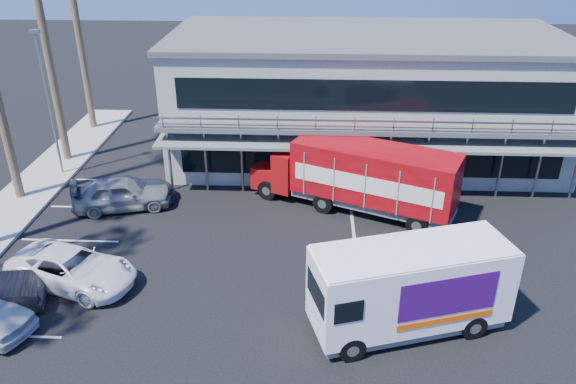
{
  "coord_description": "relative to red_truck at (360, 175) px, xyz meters",
  "views": [
    {
      "loc": [
        -0.03,
        -17.37,
        13.54
      ],
      "look_at": [
        -1.06,
        4.84,
        2.3
      ],
      "focal_mm": 35.0,
      "sensor_mm": 36.0,
      "label": 1
    }
  ],
  "objects": [
    {
      "name": "parked_car_e",
      "position": [
        -11.85,
        -0.42,
        -1.08
      ],
      "size": [
        5.14,
        3.08,
        1.64
      ],
      "primitive_type": "imported",
      "rotation": [
        0.0,
        0.0,
        1.82
      ],
      "color": "gray",
      "rests_on": "ground"
    },
    {
      "name": "building",
      "position": [
        0.65,
        7.32,
        1.76
      ],
      "size": [
        22.4,
        12.0,
        7.3
      ],
      "color": "gray",
      "rests_on": "ground"
    },
    {
      "name": "white_van",
      "position": [
        1.12,
        -8.92,
        -0.12
      ],
      "size": [
        7.27,
        4.26,
        3.36
      ],
      "rotation": [
        0.0,
        0.0,
        0.29
      ],
      "color": "white",
      "rests_on": "ground"
    },
    {
      "name": "light_pole_far",
      "position": [
        -16.55,
        3.38,
        2.6
      ],
      "size": [
        0.5,
        0.25,
        8.09
      ],
      "color": "gray",
      "rests_on": "ground"
    },
    {
      "name": "curb_strip",
      "position": [
        -17.35,
        -1.62,
        -1.82
      ],
      "size": [
        3.0,
        32.0,
        0.16
      ],
      "primitive_type": "cube",
      "color": "#A5A399",
      "rests_on": "ground"
    },
    {
      "name": "parked_car_d",
      "position": [
        -11.85,
        -0.02,
        -1.17
      ],
      "size": [
        5.44,
        3.76,
        1.46
      ],
      "primitive_type": "imported",
      "rotation": [
        0.0,
        0.0,
        1.95
      ],
      "color": "#333544",
      "rests_on": "ground"
    },
    {
      "name": "red_truck",
      "position": [
        0.0,
        0.0,
        0.0
      ],
      "size": [
        10.32,
        6.36,
        3.46
      ],
      "rotation": [
        0.0,
        0.0,
        -0.42
      ],
      "color": "maroon",
      "rests_on": "ground"
    },
    {
      "name": "parked_car_c",
      "position": [
        -11.85,
        -6.82,
        -1.17
      ],
      "size": [
        5.76,
        3.98,
        1.46
      ],
      "primitive_type": "imported",
      "rotation": [
        0.0,
        0.0,
        1.25
      ],
      "color": "white",
      "rests_on": "ground"
    },
    {
      "name": "ground",
      "position": [
        -2.35,
        -7.62,
        -1.9
      ],
      "size": [
        120.0,
        120.0,
        0.0
      ],
      "primitive_type": "plane",
      "color": "black",
      "rests_on": "ground"
    }
  ]
}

